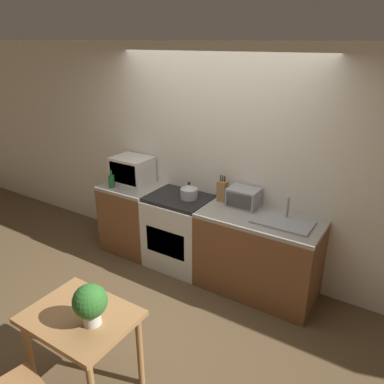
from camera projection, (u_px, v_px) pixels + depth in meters
name	position (u px, v px, depth m)	size (l,w,h in m)	color
ground_plane	(156.00, 310.00, 3.90)	(16.00, 16.00, 0.00)	brown
wall_back	(216.00, 161.00, 4.35)	(10.00, 0.06, 2.60)	silver
counter_left_run	(134.00, 217.00, 4.91)	(0.71, 0.62, 0.90)	brown
counter_right_run	(257.00, 255.00, 4.05)	(1.29, 0.62, 0.90)	brown
stove_range	(180.00, 231.00, 4.55)	(0.74, 0.62, 0.90)	silver
kettle	(189.00, 191.00, 4.31)	(0.20, 0.20, 0.20)	#B7B7BC
microwave	(132.00, 170.00, 4.79)	(0.48, 0.38, 0.33)	silver
bottle	(112.00, 181.00, 4.64)	(0.07, 0.07, 0.22)	#1E662D
knife_block	(222.00, 191.00, 4.24)	(0.10, 0.09, 0.30)	#9E7042
toaster_oven	(243.00, 197.00, 4.10)	(0.33, 0.25, 0.21)	#999BA0
sink_basin	(283.00, 221.00, 3.76)	(0.59, 0.35, 0.24)	#999BA0
dining_table	(82.00, 327.00, 2.81)	(0.80, 0.62, 0.72)	#9E7042
potted_plant	(90.00, 303.00, 2.62)	(0.25, 0.25, 0.32)	beige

